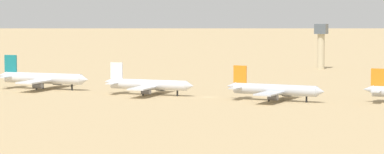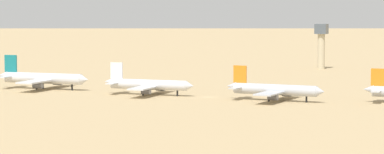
% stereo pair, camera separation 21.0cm
% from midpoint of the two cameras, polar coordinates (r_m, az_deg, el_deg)
% --- Properties ---
extents(ground, '(4000.00, 4000.00, 0.00)m').
position_cam_midpoint_polar(ground, '(294.00, 0.97, -1.25)').
color(ground, tan).
extents(parked_jet_teal_2, '(35.07, 29.42, 11.60)m').
position_cam_midpoint_polar(parked_jet_teal_2, '(324.07, -9.18, -0.08)').
color(parked_jet_teal_2, silver).
rests_on(parked_jet_teal_2, ground).
extents(parked_jet_white_3, '(31.31, 26.29, 10.35)m').
position_cam_midpoint_polar(parked_jet_white_3, '(300.87, -2.74, -0.47)').
color(parked_jet_white_3, silver).
rests_on(parked_jet_white_3, ground).
extents(parked_jet_orange_4, '(31.78, 26.72, 10.50)m').
position_cam_midpoint_polar(parked_jet_orange_4, '(284.27, 5.03, -0.78)').
color(parked_jet_orange_4, silver).
rests_on(parked_jet_orange_4, ground).
extents(control_tower, '(5.20, 5.20, 20.09)m').
position_cam_midpoint_polar(control_tower, '(416.99, 7.91, 2.15)').
color(control_tower, '#C6B793').
rests_on(control_tower, ground).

